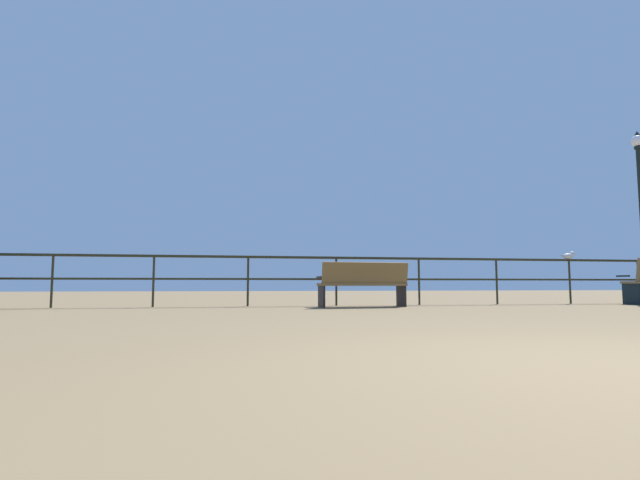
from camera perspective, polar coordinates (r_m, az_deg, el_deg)
pier_railing at (r=10.09m, az=1.91°, el=-3.47°), size 18.11×0.05×1.01m
bench_near_left at (r=9.44m, az=5.12°, el=-4.88°), size 1.74×0.71×0.86m
seagull_on_rail at (r=12.45m, az=27.08°, el=-1.63°), size 0.38×0.15×0.18m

